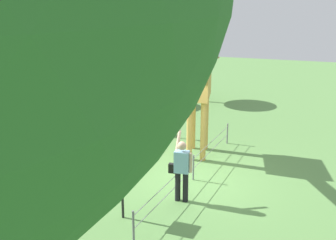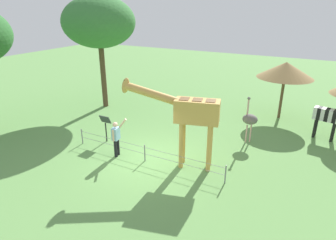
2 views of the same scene
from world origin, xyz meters
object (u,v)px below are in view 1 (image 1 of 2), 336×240
Objects in this scene: zebra at (125,85)px; shade_hut_aside at (194,49)px; shade_hut_near at (57,54)px; ostrich at (131,103)px; shade_hut_far at (123,52)px; info_sign at (122,180)px; visitor at (181,167)px; giraffe at (198,89)px.

shade_hut_aside is at bearing 141.00° from zebra.
ostrich is at bearing 79.04° from shade_hut_near.
shade_hut_far is 12.07m from info_sign.
ostrich is (3.24, 2.16, 0.01)m from zebra.
ostrich is at bearing -152.72° from info_sign.
shade_hut_aside reaches higher than info_sign.
visitor is 0.78× the size of ostrich.
ostrich is at bearing 33.66° from zebra.
giraffe is 4.57m from info_sign.
zebra is at bearing -142.08° from visitor.
ostrich is at bearing -139.41° from visitor.
shade_hut_aside is (-6.23, 0.27, 1.55)m from ostrich.
shade_hut_far is at bearing -147.16° from zebra.
shade_hut_near is at bearing -20.08° from shade_hut_far.
zebra is 0.58× the size of shade_hut_aside.
visitor reaches higher than info_sign.
ostrich is 6.42m from shade_hut_aside.
visitor is 11.47m from shade_hut_far.
shade_hut_near is 6.99m from shade_hut_aside.
info_sign is (10.36, 5.97, -1.66)m from shade_hut_far.
visitor is 1.32× the size of info_sign.
info_sign is (1.34, -0.91, 0.05)m from visitor.
shade_hut_near is at bearing -39.16° from zebra.
shade_hut_near is at bearing -39.07° from shade_hut_aside.
giraffe is 1.20× the size of shade_hut_near.
giraffe is 2.14× the size of zebra.
shade_hut_aside is (-2.99, 2.42, 1.56)m from zebra.
info_sign is at bearing 27.28° from ostrich.
giraffe is 3.40m from visitor.
info_sign is (12.27, 2.85, -1.78)m from shade_hut_aside.
shade_hut_near reaches higher than zebra.
giraffe is at bearing 48.20° from zebra.
giraffe is 2.96× the size of info_sign.
giraffe reaches higher than shade_hut_aside.
visitor is 0.54× the size of shade_hut_near.
zebra is at bearing 32.84° from shade_hut_far.
ostrich reaches higher than zebra.
shade_hut_aside is at bearing -158.76° from giraffe.
shade_hut_far reaches higher than info_sign.
shade_hut_near is at bearing -123.97° from visitor.
ostrich is 6.80m from info_sign.
giraffe is 8.49m from shade_hut_aside.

